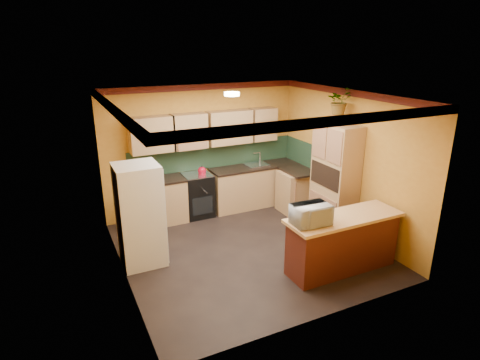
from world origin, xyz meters
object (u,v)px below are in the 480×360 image
object	(u,v)px
stove	(197,195)
pantry	(335,179)
base_cabinets_back	(225,191)
breakfast_bar	(342,244)
fridge	(140,215)
microwave	(311,214)

from	to	relation	value
stove	pantry	world-z (taller)	pantry
base_cabinets_back	breakfast_bar	xyz separation A→B (m)	(0.71, -3.03, 0.00)
fridge	pantry	bearing A→B (deg)	-6.02
microwave	breakfast_bar	bearing A→B (deg)	2.68
pantry	microwave	world-z (taller)	pantry
fridge	breakfast_bar	distance (m)	3.28
stove	microwave	xyz separation A→B (m)	(0.69, -3.03, 0.63)
pantry	breakfast_bar	distance (m)	1.57
pantry	base_cabinets_back	bearing A→B (deg)	129.49
fridge	pantry	xyz separation A→B (m)	(3.60, -0.38, 0.20)
microwave	base_cabinets_back	bearing A→B (deg)	93.92
fridge	microwave	distance (m)	2.72
stove	breakfast_bar	bearing A→B (deg)	-66.19
fridge	stove	bearing A→B (deg)	43.66
base_cabinets_back	pantry	size ratio (longest dim) A/B	1.74
pantry	stove	bearing A→B (deg)	139.50
base_cabinets_back	pantry	world-z (taller)	pantry
stove	pantry	bearing A→B (deg)	-40.50
stove	pantry	size ratio (longest dim) A/B	0.43
stove	microwave	world-z (taller)	microwave
pantry	fridge	bearing A→B (deg)	173.98
fridge	microwave	world-z (taller)	fridge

